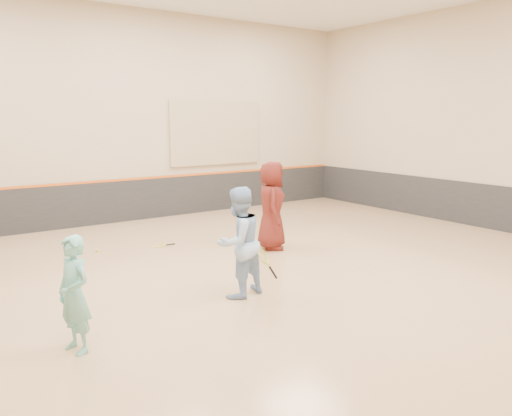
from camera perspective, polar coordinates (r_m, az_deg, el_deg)
room at (r=9.71m, az=-0.97°, el=-2.59°), size 15.04×12.04×6.22m
wainscot_back at (r=14.99m, az=-13.81°, el=0.88°), size 14.90×0.04×1.20m
wainscot_right at (r=15.16m, az=23.17°, el=0.44°), size 0.04×11.90×1.20m
accent_stripe at (r=14.90m, az=-13.89°, el=3.23°), size 14.90×0.03×0.06m
acoustic_panel at (r=16.00m, az=-4.60°, el=8.57°), size 3.20×0.08×2.00m
girl at (r=6.84m, az=-20.06°, el=-9.26°), size 0.51×0.64×1.53m
instructor at (r=8.33m, az=-2.00°, el=-3.94°), size 1.05×0.90×1.86m
young_man at (r=11.35m, az=1.78°, el=0.28°), size 1.05×1.17×2.01m
held_racket at (r=8.38m, az=0.81°, el=-5.52°), size 0.42×0.42×0.64m
spare_racket at (r=11.92m, az=-11.08°, el=-4.05°), size 0.66×0.66×0.13m
ball_under_racket at (r=9.08m, az=0.01°, el=-8.64°), size 0.07×0.07×0.07m
ball_in_hand at (r=11.25m, az=3.13°, el=1.37°), size 0.07×0.07×0.07m
ball_beside_spare at (r=11.78m, az=-17.71°, el=-4.67°), size 0.07×0.07×0.07m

